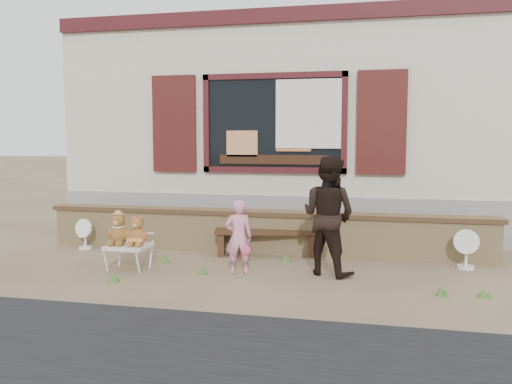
% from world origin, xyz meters
% --- Properties ---
extents(ground, '(80.00, 80.00, 0.00)m').
position_xyz_m(ground, '(0.00, 0.00, 0.00)').
color(ground, brown).
rests_on(ground, ground).
extents(shopfront, '(8.04, 5.13, 4.00)m').
position_xyz_m(shopfront, '(0.00, 4.49, 2.00)').
color(shopfront, '#A39883').
rests_on(shopfront, ground).
extents(brick_wall, '(7.10, 0.36, 0.67)m').
position_xyz_m(brick_wall, '(0.00, 1.00, 0.34)').
color(brick_wall, tan).
rests_on(brick_wall, ground).
extents(bench, '(1.61, 0.62, 0.40)m').
position_xyz_m(bench, '(0.12, 0.80, 0.29)').
color(bench, '#341F12').
rests_on(bench, ground).
extents(folding_chair, '(0.56, 0.49, 0.34)m').
position_xyz_m(folding_chair, '(-1.55, -0.47, 0.31)').
color(folding_chair, beige).
rests_on(folding_chair, ground).
extents(teddy_bear_left, '(0.33, 0.29, 0.45)m').
position_xyz_m(teddy_bear_left, '(-1.69, -0.47, 0.57)').
color(teddy_bear_left, brown).
rests_on(teddy_bear_left, folding_chair).
extents(teddy_bear_right, '(0.31, 0.27, 0.42)m').
position_xyz_m(teddy_bear_right, '(-1.41, -0.47, 0.55)').
color(teddy_bear_right, brown).
rests_on(teddy_bear_right, folding_chair).
extents(child, '(0.41, 0.33, 0.99)m').
position_xyz_m(child, '(-0.02, -0.37, 0.50)').
color(child, pink).
rests_on(child, ground).
extents(adult, '(0.94, 0.87, 1.57)m').
position_xyz_m(adult, '(1.14, -0.11, 0.78)').
color(adult, black).
rests_on(adult, ground).
extents(fan_left, '(0.32, 0.21, 0.50)m').
position_xyz_m(fan_left, '(-2.86, 0.64, 0.25)').
color(fan_left, white).
rests_on(fan_left, ground).
extents(fan_right, '(0.36, 0.23, 0.55)m').
position_xyz_m(fan_right, '(2.98, 0.62, 0.28)').
color(fan_right, silver).
rests_on(fan_right, ground).
extents(grass_tufts, '(4.59, 1.71, 0.13)m').
position_xyz_m(grass_tufts, '(0.06, -0.44, 0.06)').
color(grass_tufts, '#406227').
rests_on(grass_tufts, ground).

